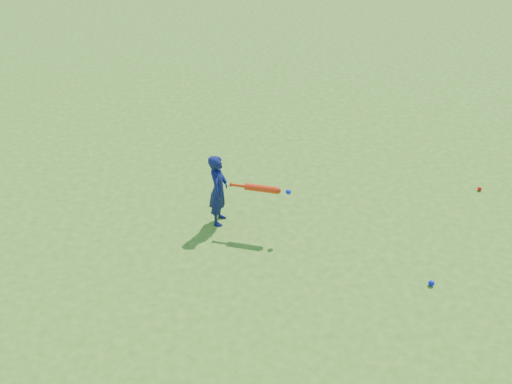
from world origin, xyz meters
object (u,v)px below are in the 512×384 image
at_px(ground_ball_blue, 431,283).
at_px(bat_swing, 264,189).
at_px(ground_ball_red, 480,189).
at_px(child, 218,190).

height_order(ground_ball_blue, bat_swing, bat_swing).
relative_size(ground_ball_red, bat_swing, 0.08).
distance_m(ground_ball_red, ground_ball_blue, 2.38).
height_order(child, ground_ball_red, child).
relative_size(child, ground_ball_red, 15.93).
bearing_deg(child, ground_ball_blue, -107.51).
height_order(child, ground_ball_blue, child).
bearing_deg(ground_ball_red, ground_ball_blue, -128.06).
height_order(child, bat_swing, child).
bearing_deg(ground_ball_red, bat_swing, -170.04).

